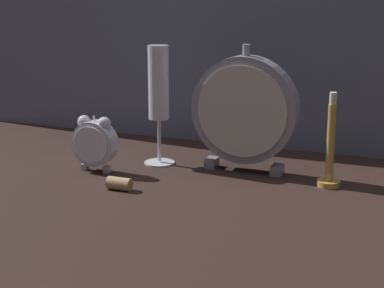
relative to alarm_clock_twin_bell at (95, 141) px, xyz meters
name	(u,v)px	position (x,y,z in m)	size (l,w,h in m)	color
ground_plane	(175,188)	(0.17, -0.03, -0.06)	(4.00, 4.00, 0.00)	black
fabric_backdrop_drape	(237,4)	(0.17, 0.29, 0.24)	(1.35, 0.01, 0.59)	slate
alarm_clock_twin_bell	(95,141)	(0.00, 0.00, 0.00)	(0.08, 0.03, 0.10)	silver
mantel_clock_silver	(245,110)	(0.25, 0.10, 0.06)	(0.20, 0.04, 0.23)	gray
champagne_flute	(159,92)	(0.09, 0.09, 0.08)	(0.06, 0.06, 0.23)	silver
brass_candlestick	(330,155)	(0.42, 0.07, 0.00)	(0.04, 0.04, 0.16)	gold
wine_cork	(119,184)	(0.09, -0.08, -0.05)	(0.02, 0.02, 0.04)	tan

